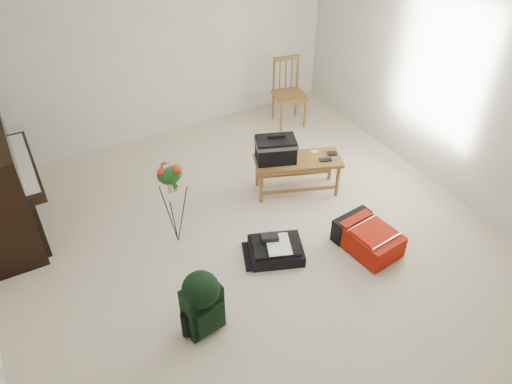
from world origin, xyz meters
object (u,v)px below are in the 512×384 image
dining_chair (288,93)px  red_suitcase (365,235)px  green_backpack (202,301)px  flower_stand (174,205)px  bench (284,156)px  black_duffel (276,249)px

dining_chair → red_suitcase: 2.70m
green_backpack → flower_stand: flower_stand is taller
dining_chair → green_backpack: 3.74m
green_backpack → flower_stand: size_ratio=0.65×
bench → dining_chair: size_ratio=1.14×
dining_chair → black_duffel: size_ratio=1.45×
dining_chair → red_suitcase: (-0.65, -2.60, -0.32)m
dining_chair → green_backpack: size_ratio=1.43×
black_duffel → flower_stand: flower_stand is taller
red_suitcase → bench: bearing=96.9°
red_suitcase → dining_chair: bearing=69.0°
dining_chair → black_duffel: dining_chair is taller
flower_stand → dining_chair: bearing=33.1°
bench → red_suitcase: size_ratio=1.55×
dining_chair → black_duffel: bearing=-112.8°
flower_stand → black_duffel: bearing=-41.6°
bench → red_suitcase: (0.29, -1.17, -0.40)m
bench → dining_chair: (0.94, 1.43, -0.08)m
green_backpack → flower_stand: bearing=70.5°
red_suitcase → black_duffel: bearing=152.7°
bench → flower_stand: size_ratio=1.05×
bench → red_suitcase: bearing=-55.7°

